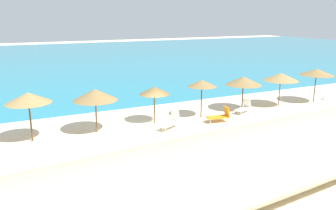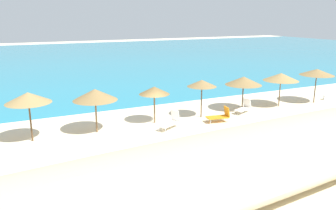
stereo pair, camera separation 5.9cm
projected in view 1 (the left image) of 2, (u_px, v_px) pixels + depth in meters
ground_plane at (153, 134)px, 20.16m from camera, size 160.00×160.00×0.00m
sea_water at (56, 60)px, 54.47m from camera, size 160.00×66.62×0.01m
dune_ridge at (225, 165)px, 13.54m from camera, size 55.81×9.69×2.01m
beach_umbrella_2 at (28, 98)px, 18.38m from camera, size 2.46×2.46×2.78m
beach_umbrella_3 at (95, 95)px, 19.86m from camera, size 2.62×2.62×2.65m
beach_umbrella_4 at (154, 91)px, 21.70m from camera, size 1.97×1.97×2.42m
beach_umbrella_5 at (202, 83)px, 22.88m from camera, size 1.99×1.99×2.61m
beach_umbrella_6 at (243, 81)px, 24.68m from camera, size 2.66×2.66×2.52m
beach_umbrella_7 at (281, 77)px, 25.75m from camera, size 2.66×2.66×2.60m
beach_umbrella_8 at (317, 72)px, 26.85m from camera, size 2.65×2.65×2.73m
lounge_chair_0 at (220, 116)px, 22.33m from camera, size 1.55×0.90×1.00m
lounge_chair_1 at (243, 108)px, 24.49m from camera, size 1.60×1.11×0.94m
lounge_chair_2 at (171, 122)px, 21.04m from camera, size 1.68×1.27×1.09m
beach_ball at (324, 111)px, 24.38m from camera, size 0.27×0.27×0.27m
cooler_box at (326, 97)px, 28.36m from camera, size 0.59×0.53×0.38m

